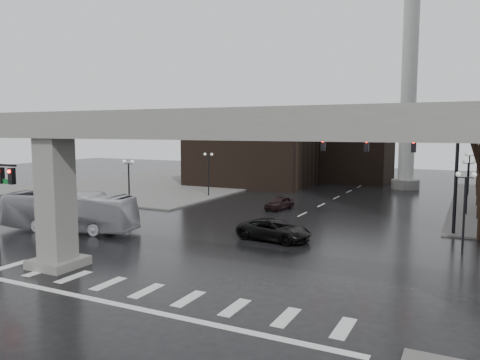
% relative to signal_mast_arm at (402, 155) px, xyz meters
% --- Properties ---
extents(ground, '(160.00, 160.00, 0.00)m').
position_rel_signal_mast_arm_xyz_m(ground, '(-8.99, -18.80, -5.83)').
color(ground, black).
rests_on(ground, ground).
extents(sidewalk_nw, '(28.00, 36.00, 0.15)m').
position_rel_signal_mast_arm_xyz_m(sidewalk_nw, '(-34.99, 17.20, -5.75)').
color(sidewalk_nw, slate).
rests_on(sidewalk_nw, ground).
extents(elevated_guideway, '(48.00, 2.60, 8.70)m').
position_rel_signal_mast_arm_xyz_m(elevated_guideway, '(-7.73, -18.80, 1.05)').
color(elevated_guideway, gray).
rests_on(elevated_guideway, ground).
extents(building_far_left, '(16.00, 14.00, 10.00)m').
position_rel_signal_mast_arm_xyz_m(building_far_left, '(-22.99, 23.20, -0.83)').
color(building_far_left, black).
rests_on(building_far_left, ground).
extents(building_far_mid, '(10.00, 10.00, 8.00)m').
position_rel_signal_mast_arm_xyz_m(building_far_mid, '(-10.99, 33.20, -1.83)').
color(building_far_mid, black).
rests_on(building_far_mid, ground).
extents(smokestack, '(3.60, 3.60, 30.00)m').
position_rel_signal_mast_arm_xyz_m(smokestack, '(-2.99, 27.20, 7.52)').
color(smokestack, silver).
rests_on(smokestack, ground).
extents(signal_mast_arm, '(12.12, 0.43, 8.00)m').
position_rel_signal_mast_arm_xyz_m(signal_mast_arm, '(0.00, 0.00, 0.00)').
color(signal_mast_arm, black).
rests_on(signal_mast_arm, ground).
extents(signal_left_pole, '(2.30, 0.30, 6.00)m').
position_rel_signal_mast_arm_xyz_m(signal_left_pole, '(-21.24, -18.30, -1.76)').
color(signal_left_pole, black).
rests_on(signal_left_pole, ground).
extents(lamp_right_0, '(1.22, 0.32, 5.11)m').
position_rel_signal_mast_arm_xyz_m(lamp_right_0, '(4.51, -4.80, -2.36)').
color(lamp_right_0, black).
rests_on(lamp_right_0, ground).
extents(lamp_right_1, '(1.22, 0.32, 5.11)m').
position_rel_signal_mast_arm_xyz_m(lamp_right_1, '(4.51, 9.20, -2.36)').
color(lamp_right_1, black).
rests_on(lamp_right_1, ground).
extents(lamp_right_2, '(1.22, 0.32, 5.11)m').
position_rel_signal_mast_arm_xyz_m(lamp_right_2, '(4.51, 23.20, -2.36)').
color(lamp_right_2, black).
rests_on(lamp_right_2, ground).
extents(lamp_left_0, '(1.22, 0.32, 5.11)m').
position_rel_signal_mast_arm_xyz_m(lamp_left_0, '(-22.49, -4.80, -2.36)').
color(lamp_left_0, black).
rests_on(lamp_left_0, ground).
extents(lamp_left_1, '(1.22, 0.32, 5.11)m').
position_rel_signal_mast_arm_xyz_m(lamp_left_1, '(-22.49, 9.20, -2.36)').
color(lamp_left_1, black).
rests_on(lamp_left_1, ground).
extents(lamp_left_2, '(1.22, 0.32, 5.11)m').
position_rel_signal_mast_arm_xyz_m(lamp_left_2, '(-22.49, 23.20, -2.36)').
color(lamp_left_2, black).
rests_on(lamp_left_2, ground).
extents(tree_right_1, '(1.09, 1.61, 7.67)m').
position_rel_signal_mast_arm_xyz_m(tree_right_1, '(5.54, 7.22, -2.98)').
color(tree_right_1, black).
rests_on(tree_right_1, ground).
extents(tree_right_2, '(1.10, 1.63, 7.85)m').
position_rel_signal_mast_arm_xyz_m(tree_right_2, '(5.54, 15.22, -2.91)').
color(tree_right_2, black).
rests_on(tree_right_2, ground).
extents(tree_right_3, '(1.11, 1.66, 8.02)m').
position_rel_signal_mast_arm_xyz_m(tree_right_3, '(5.54, 23.22, -2.85)').
color(tree_right_3, black).
rests_on(tree_right_3, ground).
extents(tree_right_4, '(1.12, 1.69, 8.19)m').
position_rel_signal_mast_arm_xyz_m(tree_right_4, '(5.54, 31.22, -2.79)').
color(tree_right_4, black).
rests_on(tree_right_4, ground).
extents(pickup_truck, '(5.58, 3.06, 1.48)m').
position_rel_signal_mast_arm_xyz_m(pickup_truck, '(-7.45, -7.37, -5.09)').
color(pickup_truck, black).
rests_on(pickup_truck, ground).
extents(city_bus, '(11.06, 4.49, 3.00)m').
position_rel_signal_mast_arm_xyz_m(city_bus, '(-22.72, -11.57, -4.33)').
color(city_bus, silver).
rests_on(city_bus, ground).
extents(far_car, '(2.17, 3.95, 1.27)m').
position_rel_signal_mast_arm_xyz_m(far_car, '(-11.86, 4.72, -5.19)').
color(far_car, black).
rests_on(far_car, ground).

